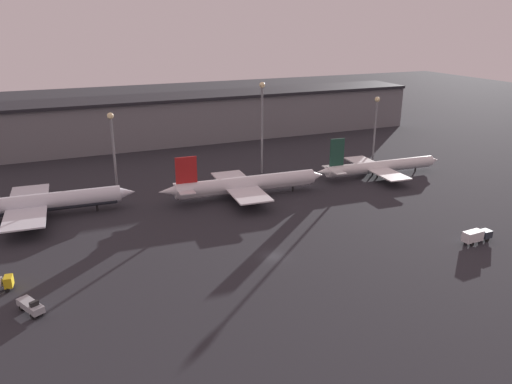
{
  "coord_description": "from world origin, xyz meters",
  "views": [
    {
      "loc": [
        -40.54,
        -85.87,
        47.53
      ],
      "look_at": [
        6.02,
        23.62,
        6.0
      ],
      "focal_mm": 35.0,
      "sensor_mm": 36.0,
      "label": 1
    }
  ],
  "objects_px": {
    "airplane_1": "(245,184)",
    "airplane_2": "(379,167)",
    "airplane_0": "(34,204)",
    "service_vehicle_1": "(31,306)",
    "service_vehicle_2": "(476,236)"
  },
  "relations": [
    {
      "from": "airplane_2",
      "to": "service_vehicle_1",
      "type": "height_order",
      "value": "airplane_2"
    },
    {
      "from": "airplane_2",
      "to": "service_vehicle_1",
      "type": "relative_size",
      "value": 7.16
    },
    {
      "from": "airplane_1",
      "to": "airplane_2",
      "type": "distance_m",
      "value": 46.67
    },
    {
      "from": "airplane_1",
      "to": "service_vehicle_1",
      "type": "bearing_deg",
      "value": -141.11
    },
    {
      "from": "airplane_0",
      "to": "airplane_2",
      "type": "relative_size",
      "value": 1.1
    },
    {
      "from": "airplane_2",
      "to": "service_vehicle_2",
      "type": "bearing_deg",
      "value": -98.71
    },
    {
      "from": "service_vehicle_1",
      "to": "service_vehicle_2",
      "type": "bearing_deg",
      "value": 57.43
    },
    {
      "from": "airplane_0",
      "to": "airplane_2",
      "type": "distance_m",
      "value": 101.11
    },
    {
      "from": "airplane_1",
      "to": "service_vehicle_2",
      "type": "xyz_separation_m",
      "value": [
        36.15,
        -48.33,
        -1.97
      ]
    },
    {
      "from": "airplane_0",
      "to": "airplane_1",
      "type": "relative_size",
      "value": 1.02
    },
    {
      "from": "airplane_2",
      "to": "service_vehicle_1",
      "type": "xyz_separation_m",
      "value": [
        -101.98,
        -41.81,
        -1.75
      ]
    },
    {
      "from": "airplane_0",
      "to": "airplane_2",
      "type": "height_order",
      "value": "airplane_0"
    },
    {
      "from": "airplane_1",
      "to": "service_vehicle_2",
      "type": "relative_size",
      "value": 6.26
    },
    {
      "from": "service_vehicle_1",
      "to": "airplane_1",
      "type": "bearing_deg",
      "value": 98.49
    },
    {
      "from": "airplane_1",
      "to": "airplane_2",
      "type": "bearing_deg",
      "value": 5.38
    }
  ]
}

